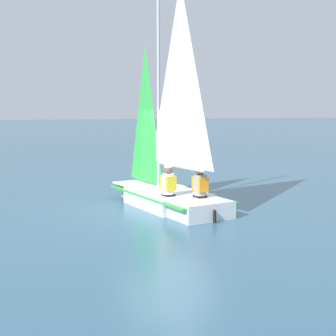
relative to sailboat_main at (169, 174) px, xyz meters
name	(u,v)px	position (x,y,z in m)	size (l,w,h in m)	color
ground_plane	(168,207)	(-0.03, 0.00, -0.85)	(260.00, 260.00, 0.00)	#38607A
sailboat_main	(169,174)	(0.00, 0.00, 0.00)	(4.12, 2.05, 5.65)	silver
sailor_helm	(168,187)	(0.61, -0.26, -0.21)	(0.37, 0.34, 1.16)	black
sailor_crew	(200,188)	(1.07, 0.38, -0.23)	(0.37, 0.34, 1.16)	black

